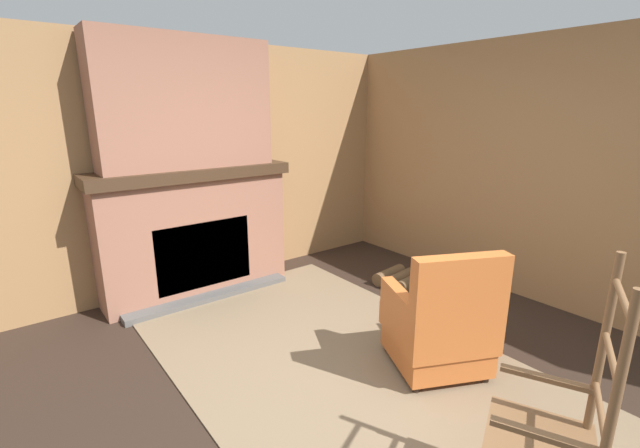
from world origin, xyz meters
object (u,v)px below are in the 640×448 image
object	(u,v)px
armchair	(440,327)
storage_case	(199,158)
firewood_stack	(400,279)
oil_lamp_vase	(129,161)

from	to	relation	value
armchair	storage_case	distance (m)	2.77
firewood_stack	storage_case	distance (m)	2.46
oil_lamp_vase	storage_case	xyz separation A→B (m)	(0.00, 0.66, -0.02)
oil_lamp_vase	storage_case	distance (m)	0.66
firewood_stack	storage_case	xyz separation A→B (m)	(-1.24, -1.67, 1.31)
firewood_stack	oil_lamp_vase	bearing A→B (deg)	-118.12
storage_case	firewood_stack	bearing A→B (deg)	53.29
firewood_stack	oil_lamp_vase	xyz separation A→B (m)	(-1.24, -2.33, 1.33)
oil_lamp_vase	firewood_stack	bearing A→B (deg)	61.88
armchair	storage_case	size ratio (longest dim) A/B	4.46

